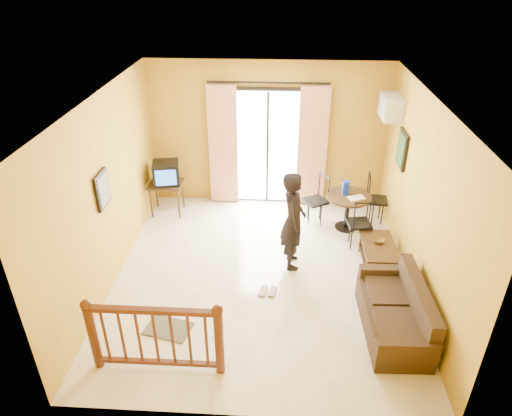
# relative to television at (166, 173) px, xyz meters

# --- Properties ---
(ground) EXTENTS (5.00, 5.00, 0.00)m
(ground) POSITION_rel_television_xyz_m (1.87, -1.89, -0.84)
(ground) COLOR beige
(ground) RESTS_ON ground
(room_shell) EXTENTS (5.00, 5.00, 5.00)m
(room_shell) POSITION_rel_television_xyz_m (1.87, -1.89, 0.86)
(room_shell) COLOR white
(room_shell) RESTS_ON ground
(balcony_door) EXTENTS (2.25, 0.14, 2.46)m
(balcony_door) POSITION_rel_television_xyz_m (1.87, 0.54, 0.34)
(balcony_door) COLOR black
(balcony_door) RESTS_ON ground
(tv_table) EXTENTS (0.63, 0.53, 0.63)m
(tv_table) POSITION_rel_television_xyz_m (-0.03, 0.00, -0.29)
(tv_table) COLOR black
(tv_table) RESTS_ON ground
(television) EXTENTS (0.54, 0.51, 0.42)m
(television) POSITION_rel_television_xyz_m (0.00, 0.00, 0.00)
(television) COLOR black
(television) RESTS_ON tv_table
(picture_left) EXTENTS (0.05, 0.42, 0.52)m
(picture_left) POSITION_rel_television_xyz_m (-0.35, -2.09, 0.71)
(picture_left) COLOR black
(picture_left) RESTS_ON room_shell
(dining_table) EXTENTS (0.80, 0.80, 0.67)m
(dining_table) POSITION_rel_television_xyz_m (3.35, -0.38, -0.32)
(dining_table) COLOR black
(dining_table) RESTS_ON ground
(water_jug) EXTENTS (0.14, 0.14, 0.25)m
(water_jug) POSITION_rel_television_xyz_m (3.29, -0.32, -0.05)
(water_jug) COLOR #1228AB
(water_jug) RESTS_ON dining_table
(serving_tray) EXTENTS (0.33, 0.27, 0.02)m
(serving_tray) POSITION_rel_television_xyz_m (3.47, -0.48, -0.17)
(serving_tray) COLOR #F3E8CF
(serving_tray) RESTS_ON dining_table
(dining_chairs) EXTENTS (1.62, 1.29, 0.95)m
(dining_chairs) POSITION_rel_television_xyz_m (3.39, -0.43, -0.84)
(dining_chairs) COLOR black
(dining_chairs) RESTS_ON ground
(air_conditioner) EXTENTS (0.31, 0.60, 0.40)m
(air_conditioner) POSITION_rel_television_xyz_m (3.96, 0.06, 1.31)
(air_conditioner) COLOR silver
(air_conditioner) RESTS_ON room_shell
(botanical_print) EXTENTS (0.05, 0.50, 0.60)m
(botanical_print) POSITION_rel_television_xyz_m (4.09, -0.59, 0.81)
(botanical_print) COLOR black
(botanical_print) RESTS_ON room_shell
(coffee_table) EXTENTS (0.51, 0.92, 0.41)m
(coffee_table) POSITION_rel_television_xyz_m (3.72, -1.54, -0.57)
(coffee_table) COLOR black
(coffee_table) RESTS_ON ground
(bowl) EXTENTS (0.23, 0.23, 0.06)m
(bowl) POSITION_rel_television_xyz_m (3.72, -1.46, -0.41)
(bowl) COLOR brown
(bowl) RESTS_ON coffee_table
(sofa) EXTENTS (0.77, 1.60, 0.76)m
(sofa) POSITION_rel_television_xyz_m (3.72, -2.99, -0.56)
(sofa) COLOR #302112
(sofa) RESTS_ON ground
(standing_person) EXTENTS (0.44, 0.63, 1.63)m
(standing_person) POSITION_rel_television_xyz_m (2.35, -1.55, -0.03)
(standing_person) COLOR black
(standing_person) RESTS_ON ground
(stair_balustrade) EXTENTS (1.63, 0.13, 1.04)m
(stair_balustrade) POSITION_rel_television_xyz_m (0.72, -3.79, -0.28)
(stair_balustrade) COLOR #471E0F
(stair_balustrade) RESTS_ON ground
(doormat) EXTENTS (0.68, 0.53, 0.02)m
(doormat) POSITION_rel_television_xyz_m (0.68, -3.13, -0.83)
(doormat) COLOR #504C40
(doormat) RESTS_ON ground
(sandals) EXTENTS (0.29, 0.27, 0.03)m
(sandals) POSITION_rel_television_xyz_m (1.99, -2.29, -0.83)
(sandals) COLOR brown
(sandals) RESTS_ON ground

